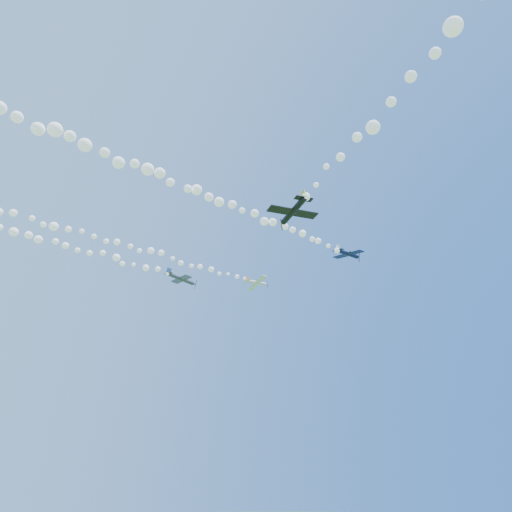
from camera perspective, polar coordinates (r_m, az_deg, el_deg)
plane_white at (r=104.17m, az=0.12°, el=-3.56°), size 6.56×6.77×1.94m
smoke_trail_white at (r=91.33m, az=-22.93°, el=3.08°), size 80.94×7.85×2.79m
plane_navy at (r=94.77m, az=12.19°, el=0.28°), size 7.57×7.62×2.38m
smoke_trail_navy at (r=75.55m, az=-7.75°, el=8.49°), size 69.42×4.19×2.92m
plane_grey at (r=90.55m, az=-9.94°, el=-3.00°), size 7.25×7.43×2.84m
plane_black at (r=57.89m, az=4.94°, el=5.95°), size 7.40×6.99×2.21m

